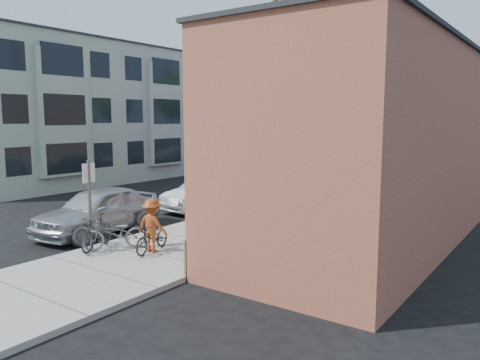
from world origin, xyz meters
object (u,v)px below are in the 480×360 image
Objects in this scene: utility_pole_near at (273,94)px; parked_bike_b at (115,233)px; parked_bike_a at (97,232)px; parking_meter_far at (301,177)px; car_2 at (272,182)px; cyclist at (152,225)px; car_0 at (98,210)px; patio_chair_b at (225,238)px; car_3 at (313,171)px; patron_green at (266,208)px; patio_chair_a at (241,233)px; tree_leafy_mid at (356,98)px; patron_grey at (227,219)px; car_4 at (344,165)px; car_1 at (205,194)px; parking_meter_near at (196,200)px; sign_post at (90,196)px; bus at (336,147)px; tree_bare at (300,150)px; tree_leafy_far at (394,88)px.

parked_bike_b is at bearing -86.63° from utility_pole_near.
parked_bike_a is (0.10, -10.63, -4.71)m from utility_pole_near.
car_2 is at bearing -160.55° from parking_meter_far.
parked_bike_b is at bearing 18.90° from cyclist.
car_0 is at bearing 118.75° from parked_bike_a.
car_3 is (-5.45, 16.72, 0.17)m from patio_chair_b.
cyclist is (-1.34, -4.41, 0.00)m from patron_green.
patron_green reaches higher than parked_bike_a.
parking_meter_far is at bearing -151.60° from patron_green.
patio_chair_a is (3.60, -7.75, -4.82)m from utility_pole_near.
patron_grey is at bearing -80.80° from tree_leafy_mid.
tree_leafy_mid reaches higher than car_4.
parked_bike_b is 0.39× the size of car_0.
car_1 is 11.22m from car_3.
utility_pole_near is at bearing -53.14° from car_2.
parking_meter_near is 1.41× the size of patio_chair_a.
patio_chair_a is (3.19, -17.22, -4.97)m from tree_leafy_mid.
sign_post is 1.54× the size of patron_grey.
patio_chair_b is (3.75, -11.83, -0.39)m from parking_meter_far.
utility_pole_near is at bearing 134.06° from patio_chair_b.
bus reaches higher than parking_meter_near.
patio_chair_b is 3.28m from patron_green.
tree_bare is 12.81m from parked_bike_a.
car_0 is (-1.94, -3.25, -0.12)m from parking_meter_near.
parking_meter_far is 1.41× the size of patio_chair_a.
patio_chair_b is 7.68m from car_1.
sign_post is 1.52× the size of parked_bike_a.
utility_pole_near is at bearing -82.50° from car_3.
sign_post is 0.63× the size of car_2.
utility_pole_near is at bearing 88.57° from parking_meter_near.
tree_leafy_far reaches higher than tree_leafy_mid.
car_1 is at bearing -88.85° from car_4.
cyclist is 24.08m from car_4.
car_1 is (-4.99, 4.90, -0.31)m from patron_grey.
sign_post is at bearing -85.31° from car_4.
bus is at bearing -153.19° from patron_green.
tree_leafy_far is (0.55, 22.77, 5.59)m from parking_meter_near.
tree_leafy_far reaches higher than patron_green.
patron_green is (3.05, -5.40, -4.44)m from utility_pole_near.
tree_leafy_mid is 5.47m from car_3.
tree_leafy_mid reaches higher than parking_meter_far.
car_3 is at bearing 102.76° from utility_pole_near.
cyclist is (1.71, -9.81, -4.44)m from utility_pole_near.
patron_grey reaches higher than car_1.
cyclist reaches higher than parking_meter_far.
tree_bare reaches higher than car_1.
tree_bare is at bearing 72.39° from car_0.
car_1 is at bearing -107.45° from patron_green.
parked_bike_b is 7.62m from car_1.
parking_meter_far is at bearing -67.25° from bus.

